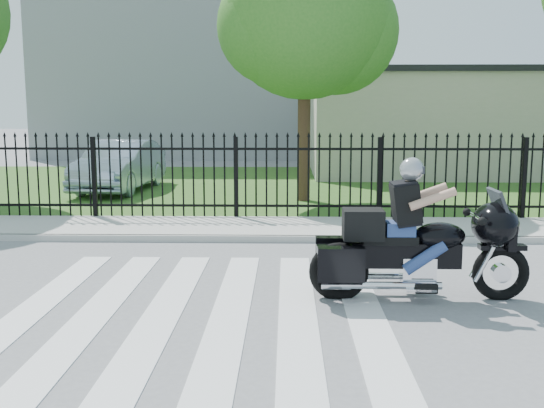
{
  "coord_description": "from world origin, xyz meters",
  "views": [
    {
      "loc": [
        1.07,
        -7.25,
        2.44
      ],
      "look_at": [
        0.85,
        2.05,
        1.0
      ],
      "focal_mm": 42.0,
      "sensor_mm": 36.0,
      "label": 1
    }
  ],
  "objects": [
    {
      "name": "ground",
      "position": [
        0.0,
        0.0,
        0.0
      ],
      "size": [
        120.0,
        120.0,
        0.0
      ],
      "primitive_type": "plane",
      "color": "slate",
      "rests_on": "ground"
    },
    {
      "name": "crosswalk",
      "position": [
        0.0,
        0.0,
        0.01
      ],
      "size": [
        5.0,
        5.5,
        0.01
      ],
      "primitive_type": null,
      "color": "silver",
      "rests_on": "ground"
    },
    {
      "name": "sidewalk",
      "position": [
        0.0,
        5.0,
        0.06
      ],
      "size": [
        40.0,
        2.0,
        0.12
      ],
      "primitive_type": "cube",
      "color": "#ADAAA3",
      "rests_on": "ground"
    },
    {
      "name": "curb",
      "position": [
        0.0,
        4.0,
        0.06
      ],
      "size": [
        40.0,
        0.12,
        0.12
      ],
      "primitive_type": "cube",
      "color": "#ADAAA3",
      "rests_on": "ground"
    },
    {
      "name": "grass_strip",
      "position": [
        0.0,
        12.0,
        0.01
      ],
      "size": [
        40.0,
        12.0,
        0.02
      ],
      "primitive_type": "cube",
      "color": "#2E541C",
      "rests_on": "ground"
    },
    {
      "name": "iron_fence",
      "position": [
        0.0,
        6.0,
        0.9
      ],
      "size": [
        26.0,
        0.04,
        1.8
      ],
      "color": "black",
      "rests_on": "ground"
    },
    {
      "name": "tree_mid",
      "position": [
        1.5,
        9.0,
        4.67
      ],
      "size": [
        4.2,
        4.2,
        6.78
      ],
      "color": "#382316",
      "rests_on": "ground"
    },
    {
      "name": "building_low",
      "position": [
        7.0,
        16.0,
        1.75
      ],
      "size": [
        10.0,
        6.0,
        3.5
      ],
      "primitive_type": "cube",
      "color": "#BAB09B",
      "rests_on": "ground"
    },
    {
      "name": "building_low_roof",
      "position": [
        7.0,
        16.0,
        3.6
      ],
      "size": [
        10.2,
        6.2,
        0.2
      ],
      "primitive_type": "cube",
      "color": "black",
      "rests_on": "building_low"
    },
    {
      "name": "building_tall",
      "position": [
        -3.0,
        26.0,
        6.0
      ],
      "size": [
        15.0,
        10.0,
        12.0
      ],
      "primitive_type": "cube",
      "color": "gray",
      "rests_on": "ground"
    },
    {
      "name": "motorcycle_rider",
      "position": [
        2.67,
        0.64,
        0.76
      ],
      "size": [
        2.79,
        0.82,
        1.85
      ],
      "rotation": [
        0.0,
        0.0,
        -0.0
      ],
      "color": "black",
      "rests_on": "ground"
    },
    {
      "name": "parked_car",
      "position": [
        -3.72,
        10.8,
        0.74
      ],
      "size": [
        1.85,
        4.47,
        1.44
      ],
      "primitive_type": "imported",
      "rotation": [
        0.0,
        0.0,
        -0.08
      ],
      "color": "#A3B4CE",
      "rests_on": "grass_strip"
    }
  ]
}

